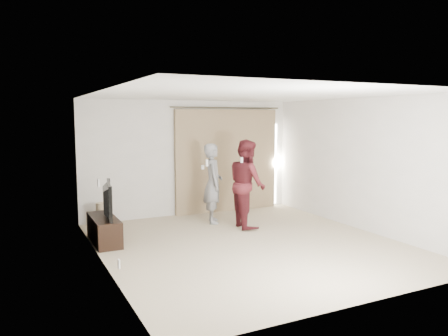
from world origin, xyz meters
The scene contains 10 objects.
floor centered at (0.00, 0.00, 0.00)m, with size 5.50×5.50×0.00m, color tan.
wall_back centered at (0.00, 2.75, 1.30)m, with size 5.00×0.04×2.60m, color silver.
wall_left centered at (-2.50, 0.00, 1.30)m, with size 0.04×5.50×2.60m.
ceiling centered at (0.00, 0.00, 2.60)m, with size 5.00×5.50×0.01m, color white.
curtain centered at (0.91, 2.68, 1.20)m, with size 2.80×0.11×2.46m.
tv_console centered at (-2.27, 1.25, 0.23)m, with size 0.41×1.19×0.46m, color black.
tv centered at (-2.27, 1.25, 0.77)m, with size 1.08×0.14×0.62m, color black.
scratching_post centered at (-2.10, 2.40, 0.20)m, with size 0.37×0.37×0.50m.
person_man centered at (0.10, 1.74, 0.84)m, with size 0.57×0.71×1.68m.
person_woman centered at (0.56, 1.11, 0.89)m, with size 0.78×0.94×1.78m.
Camera 1 is at (-3.69, -6.49, 2.22)m, focal length 35.00 mm.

